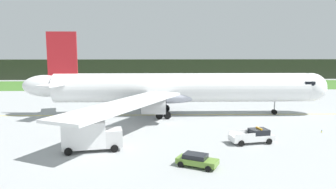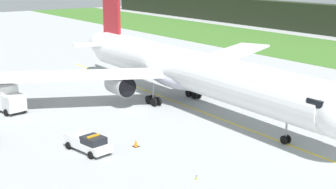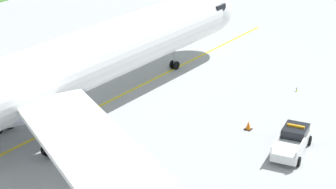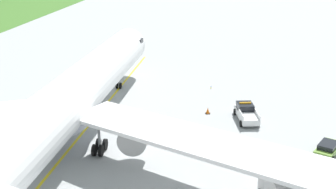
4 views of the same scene
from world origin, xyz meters
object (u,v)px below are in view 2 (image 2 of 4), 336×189
(ops_pickup_truck, at_px, (89,143))
(apron_cone, at_px, (136,143))
(catering_truck, at_px, (4,96))
(airliner, at_px, (185,70))

(ops_pickup_truck, distance_m, apron_cone, 4.86)
(catering_truck, height_order, apron_cone, catering_truck)
(catering_truck, bearing_deg, ops_pickup_truck, 6.49)
(ops_pickup_truck, height_order, apron_cone, ops_pickup_truck)
(airliner, relative_size, ops_pickup_truck, 9.52)
(airliner, relative_size, apron_cone, 72.97)
(ops_pickup_truck, height_order, catering_truck, catering_truck)
(ops_pickup_truck, xyz_separation_m, apron_cone, (1.40, 4.62, -0.54))
(catering_truck, xyz_separation_m, apron_cone, (21.24, 6.88, -1.45))
(airliner, xyz_separation_m, apron_cone, (9.75, -13.59, -4.49))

